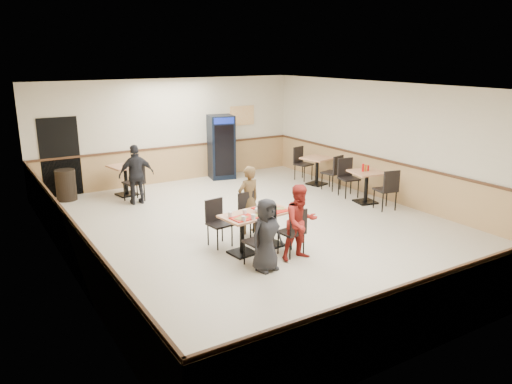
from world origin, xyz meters
TOP-DOWN VIEW (x-y plane):
  - ground at (0.00, 0.00)m, footprint 10.00×10.00m
  - room_shell at (1.78, 2.55)m, footprint 10.00×10.00m
  - main_table at (-0.70, -0.92)m, footprint 1.47×0.85m
  - main_chairs at (-0.75, -0.93)m, footprint 1.41×1.77m
  - diner_woman_left at (-1.05, -1.82)m, footprint 0.68×0.49m
  - diner_woman_right at (-0.26, -1.73)m, footprint 0.72×0.57m
  - diner_man_opposite at (-0.35, -0.03)m, footprint 0.57×0.41m
  - lone_diner at (-1.64, 3.28)m, footprint 0.91×0.43m
  - tabletop_clutter at (-0.69, -0.98)m, footprint 1.23×0.69m
  - side_table_near at (3.32, 0.31)m, footprint 0.89×0.89m
  - side_table_near_chair_south at (3.32, -0.35)m, footprint 0.56×0.56m
  - side_table_near_chair_north at (3.32, 0.96)m, footprint 0.56×0.56m
  - side_table_far at (3.40, 2.40)m, footprint 0.91×0.91m
  - side_table_far_chair_south at (3.40, 1.76)m, footprint 0.57×0.57m
  - side_table_far_chair_north at (3.40, 3.04)m, footprint 0.57×0.57m
  - condiment_caddy at (3.29, 0.36)m, footprint 0.23×0.06m
  - back_table at (-1.64, 4.20)m, footprint 0.89×0.89m
  - back_table_chair_lone at (-1.64, 3.55)m, footprint 0.56×0.56m
  - pepsi_cooler at (1.45, 4.59)m, footprint 0.85×0.86m
  - trash_bin at (-3.11, 4.55)m, footprint 0.51×0.51m

SIDE VIEW (x-z plane):
  - ground at x=0.00m, z-range 0.00..0.00m
  - trash_bin at x=-3.11m, z-range 0.00..0.80m
  - main_chairs at x=-0.75m, z-range 0.00..0.95m
  - main_table at x=-0.70m, z-range 0.12..0.87m
  - side_table_far_chair_south at x=3.40m, z-range 0.00..1.02m
  - side_table_far_chair_north at x=3.40m, z-range 0.00..1.02m
  - back_table_chair_lone at x=-1.64m, z-range 0.00..1.03m
  - side_table_near_chair_south at x=3.32m, z-range 0.00..1.04m
  - side_table_near_chair_north at x=3.32m, z-range 0.00..1.04m
  - side_table_far at x=3.40m, z-range 0.13..0.93m
  - back_table at x=-1.64m, z-range 0.13..0.95m
  - side_table_near at x=3.32m, z-range 0.13..0.95m
  - room_shell at x=1.78m, z-range -4.42..5.58m
  - diner_woman_left at x=-1.05m, z-range 0.00..1.30m
  - diner_woman_right at x=-0.26m, z-range 0.00..1.42m
  - diner_man_opposite at x=-0.35m, z-range 0.00..1.45m
  - lone_diner at x=-1.64m, z-range 0.00..1.51m
  - tabletop_clutter at x=-0.69m, z-range 0.71..0.83m
  - condiment_caddy at x=3.29m, z-range 0.81..1.01m
  - pepsi_cooler at x=1.45m, z-range 0.00..1.91m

